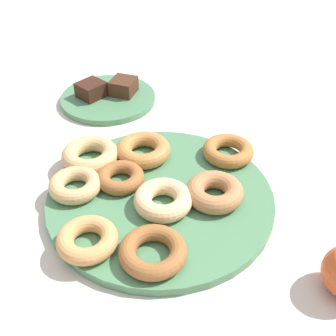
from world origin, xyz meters
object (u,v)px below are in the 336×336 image
Objects in this scene: donut_2 at (90,155)px; donut_8 at (120,177)px; donut_6 at (228,151)px; donut_5 at (153,252)px; donut_4 at (143,150)px; cake_plate at (108,99)px; brownie_far at (123,86)px; donut_0 at (214,192)px; donut_1 at (163,200)px; donut_3 at (87,240)px; brownie_near at (91,90)px; donut_7 at (75,185)px; donut_plate at (160,198)px.

donut_2 is 0.08m from donut_8.
donut_5 is at bearing -95.70° from donut_6.
donut_2 is 0.09m from donut_4.
cake_plate is 0.04m from brownie_far.
donut_0 reaches higher than donut_1.
donut_6 is at bearing 96.32° from donut_0.
donut_2 is 1.06× the size of donut_5.
donut_3 is at bearing -68.49° from brownie_far.
brownie_near is (-0.28, 0.25, 0.00)m from donut_1.
brownie_near is (-0.19, 0.23, 0.00)m from donut_8.
donut_7 is 1.06× the size of donut_8.
donut_2 is at bearing -75.10° from brownie_far.
donut_3 and donut_7 have the same top height.
donut_5 is (0.09, 0.02, -0.00)m from donut_3.
donut_0 is 0.92× the size of donut_2.
donut_plate is at bearing -0.30° from donut_8.
donut_0 is at bearing 8.51° from donut_8.
donut_0 and donut_2 have the same top height.
donut_1 is at bearing -144.70° from donut_0.
brownie_near is (-0.12, 0.20, 0.00)m from donut_2.
donut_3 and donut_5 have the same top height.
donut_1 is 1.08× the size of donut_7.
donut_0 is 1.68× the size of brownie_far.
brownie_near is at bearing 131.21° from donut_5.
donut_4 reaches higher than donut_5.
donut_4 is at bearing 119.05° from donut_5.
donut_plate is 6.70× the size of brownie_far.
donut_2 reaches higher than donut_6.
donut_7 is (0.02, -0.07, -0.00)m from donut_2.
donut_3 is at bearing -59.44° from brownie_near.
donut_4 reaches higher than donut_8.
donut_2 is 0.08m from donut_7.
donut_3 is 0.21m from donut_4.
donut_6 is (0.07, 0.14, 0.02)m from donut_plate.
donut_5 is 1.72× the size of brownie_near.
donut_7 is 0.31m from cake_plate.
donut_7 is at bearing -69.64° from cake_plate.
donut_1 reaches higher than donut_6.
donut_plate is 0.14m from donut_3.
donut_6 reaches higher than donut_plate.
donut_4 reaches higher than donut_6.
donut_2 is 0.25m from brownie_far.
cake_plate is at bearing 159.91° from donut_6.
donut_6 is 0.32m from cake_plate.
donut_plate is 0.03m from donut_1.
donut_2 reaches higher than donut_8.
donut_5 is (-0.04, -0.14, -0.00)m from donut_0.
donut_plate reaches higher than cake_plate.
donut_2 is 0.23m from cake_plate.
brownie_far is (-0.06, 0.24, 0.00)m from donut_2.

